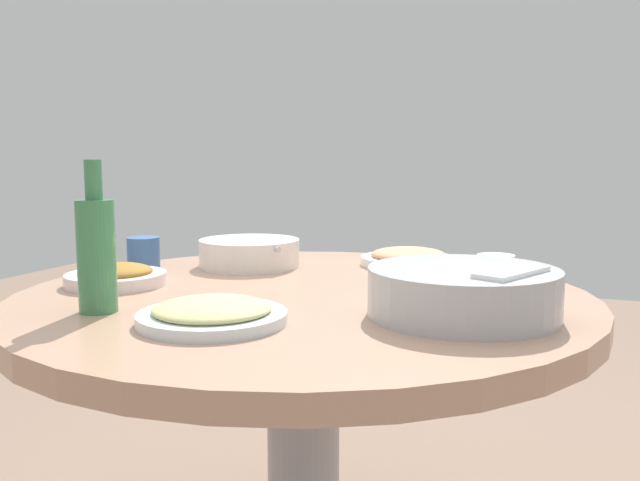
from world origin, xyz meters
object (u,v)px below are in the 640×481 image
at_px(round_dining_table, 303,368).
at_px(tea_cup_near, 496,270).
at_px(dish_noodles, 212,313).
at_px(dish_stirfry, 116,276).
at_px(dish_shrimp, 408,258).
at_px(soup_bowl, 249,254).
at_px(green_bottle, 96,251).
at_px(tea_cup_far, 144,252).
at_px(rice_bowl, 463,291).

distance_m(round_dining_table, tea_cup_near, 0.45).
xyz_separation_m(dish_noodles, dish_stirfry, (0.35, -0.21, 0.00)).
distance_m(dish_stirfry, dish_shrimp, 0.69).
relative_size(dish_noodles, dish_stirfry, 1.17).
xyz_separation_m(soup_bowl, green_bottle, (0.03, 0.52, 0.07)).
relative_size(round_dining_table, soup_bowl, 4.65).
relative_size(dish_stirfry, tea_cup_near, 2.65).
height_order(dish_noodles, tea_cup_far, tea_cup_far).
distance_m(dish_stirfry, green_bottle, 0.26).
height_order(round_dining_table, rice_bowl, rice_bowl).
relative_size(dish_shrimp, tea_cup_near, 3.00).
relative_size(tea_cup_near, tea_cup_far, 1.01).
bearing_deg(dish_stirfry, rice_bowl, 178.79).
relative_size(rice_bowl, tea_cup_far, 4.14).
xyz_separation_m(dish_shrimp, green_bottle, (0.38, 0.67, 0.09)).
xyz_separation_m(dish_shrimp, tea_cup_far, (0.59, 0.26, 0.02)).
distance_m(soup_bowl, green_bottle, 0.53).
bearing_deg(green_bottle, dish_shrimp, -119.60).
height_order(soup_bowl, tea_cup_far, tea_cup_far).
distance_m(round_dining_table, rice_bowl, 0.39).
distance_m(soup_bowl, dish_shrimp, 0.39).
xyz_separation_m(soup_bowl, dish_shrimp, (-0.36, -0.15, -0.01)).
height_order(green_bottle, tea_cup_near, green_bottle).
height_order(soup_bowl, dish_stirfry, soup_bowl).
height_order(round_dining_table, green_bottle, green_bottle).
distance_m(round_dining_table, soup_bowl, 0.39).
height_order(round_dining_table, dish_noodles, dish_noodles).
distance_m(soup_bowl, tea_cup_far, 0.25).
bearing_deg(rice_bowl, dish_stirfry, -1.21).
distance_m(dish_noodles, dish_shrimp, 0.69).
bearing_deg(dish_stirfry, round_dining_table, -169.49).
relative_size(soup_bowl, dish_stirfry, 1.18).
bearing_deg(dish_noodles, dish_shrimp, -103.28).
distance_m(rice_bowl, dish_stirfry, 0.72).
distance_m(green_bottle, tea_cup_near, 0.79).
distance_m(dish_shrimp, tea_cup_near, 0.29).
height_order(round_dining_table, tea_cup_far, tea_cup_far).
relative_size(round_dining_table, dish_noodles, 4.67).
xyz_separation_m(rice_bowl, tea_cup_far, (0.80, -0.22, -0.01)).
relative_size(soup_bowl, green_bottle, 0.93).
bearing_deg(green_bottle, tea_cup_far, -63.81).
bearing_deg(rice_bowl, tea_cup_far, -15.54).
distance_m(rice_bowl, soup_bowl, 0.66).
distance_m(dish_stirfry, tea_cup_near, 0.79).
bearing_deg(dish_stirfry, dish_shrimp, -137.39).
bearing_deg(green_bottle, tea_cup_near, -140.91).
bearing_deg(dish_stirfry, tea_cup_far, -69.11).
bearing_deg(tea_cup_far, rice_bowl, 164.46).
xyz_separation_m(tea_cup_near, tea_cup_far, (0.81, 0.08, 0.01)).
relative_size(rice_bowl, tea_cup_near, 4.10).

